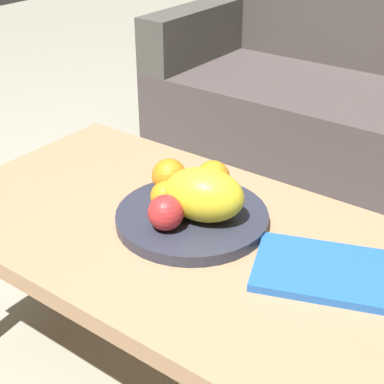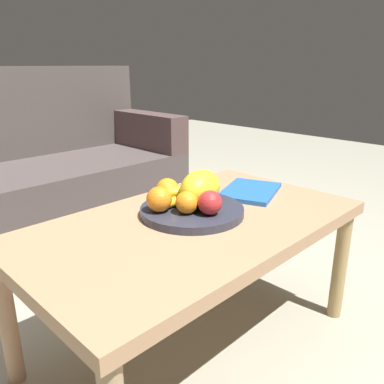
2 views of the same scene
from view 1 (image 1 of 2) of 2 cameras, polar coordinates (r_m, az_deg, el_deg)
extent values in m
plane|color=#9D9A87|center=(1.54, -1.58, -17.73)|extent=(8.00, 8.00, 0.00)
cube|color=tan|center=(1.26, -1.85, -4.04)|extent=(1.06, 0.61, 0.04)
cylinder|color=tan|center=(1.83, -8.72, -1.20)|extent=(0.05, 0.05, 0.42)
cube|color=#4A403F|center=(2.33, 16.76, 4.65)|extent=(1.70, 0.70, 0.40)
cube|color=#4A4842|center=(2.57, 1.00, 15.49)|extent=(0.14, 0.70, 0.22)
cylinder|color=#2D303F|center=(1.25, 0.00, -2.50)|extent=(0.33, 0.33, 0.03)
ellipsoid|color=yellow|center=(1.19, 1.18, -0.27)|extent=(0.19, 0.16, 0.11)
sphere|color=orange|center=(1.30, 2.06, 1.45)|extent=(0.08, 0.08, 0.08)
sphere|color=orange|center=(1.23, -2.52, -0.45)|extent=(0.07, 0.07, 0.07)
sphere|color=orange|center=(1.30, -2.25, 1.59)|extent=(0.08, 0.08, 0.08)
sphere|color=red|center=(1.17, -2.58, -2.04)|extent=(0.07, 0.07, 0.07)
ellipsoid|color=yellow|center=(1.27, 0.61, -0.42)|extent=(0.15, 0.06, 0.03)
ellipsoid|color=gold|center=(1.28, 1.09, -0.21)|extent=(0.15, 0.08, 0.03)
ellipsoid|color=yellow|center=(1.25, 1.13, 0.43)|extent=(0.15, 0.09, 0.03)
ellipsoid|color=gold|center=(1.24, 1.28, 0.20)|extent=(0.14, 0.12, 0.03)
cube|color=blue|center=(1.13, 12.55, -7.50)|extent=(0.30, 0.26, 0.02)
camera|label=2|loc=(1.46, -52.04, 9.75)|focal=36.40mm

